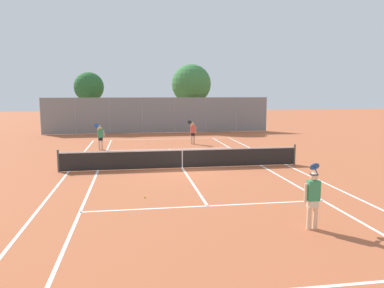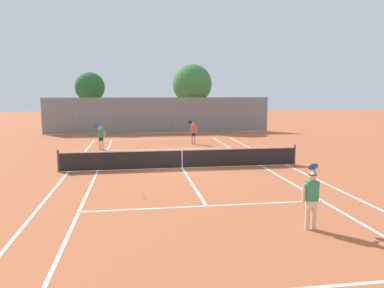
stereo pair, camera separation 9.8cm
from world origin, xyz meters
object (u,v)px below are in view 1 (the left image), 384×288
Objects in this scene: player_far_right at (193,132)px; loose_tennis_ball_0 at (147,143)px; loose_tennis_ball_1 at (87,163)px; loose_tennis_ball_3 at (159,142)px; loose_tennis_ball_4 at (234,151)px; loose_tennis_ball_2 at (145,197)px; tennis_net at (182,158)px; player_far_left at (100,136)px; tree_behind_left at (90,88)px; tree_behind_right at (191,85)px; player_near_side at (313,197)px.

loose_tennis_ball_0 is at bearing 168.27° from player_far_right.
loose_tennis_ball_1 is 8.86m from loose_tennis_ball_3.
loose_tennis_ball_2 is at bearing -121.62° from loose_tennis_ball_4.
tennis_net is 6.76× the size of player_far_left.
loose_tennis_ball_4 is 18.25m from tree_behind_left.
player_far_left is 12.17m from loose_tennis_ball_2.
tennis_net is 9.62m from loose_tennis_ball_3.
tree_behind_right reaches higher than loose_tennis_ball_2.
tree_behind_left is at bearing 100.22° from loose_tennis_ball_2.
tennis_net reaches higher than loose_tennis_ball_1.
loose_tennis_ball_2 is at bearing -92.69° from loose_tennis_ball_0.
loose_tennis_ball_0 is at bearing -62.99° from tree_behind_left.
player_far_right is 4.46m from loose_tennis_ball_4.
player_near_side is at bearing -78.10° from loose_tennis_ball_0.
tree_behind_left reaches higher than loose_tennis_ball_3.
loose_tennis_ball_0 is (3.15, 2.43, -0.89)m from player_far_left.
player_far_right is 3.48m from loose_tennis_ball_0.
loose_tennis_ball_1 is 0.01× the size of tree_behind_left.
loose_tennis_ball_4 is 0.01× the size of tree_behind_left.
player_far_left reaches higher than loose_tennis_ball_2.
player_near_side is at bearing -74.67° from tennis_net.
loose_tennis_ball_3 is 10.69m from tree_behind_right.
player_far_left is (-4.53, 6.79, 0.42)m from tennis_net.
tennis_net is 181.82× the size of loose_tennis_ball_4.
loose_tennis_ball_1 is (-4.84, 1.89, -0.48)m from tennis_net.
loose_tennis_ball_4 is at bearing -62.06° from player_far_right.
player_near_side is 17.19m from player_far_left.
tennis_net reaches higher than loose_tennis_ball_3.
loose_tennis_ball_3 is at bearing 34.74° from player_far_left.
loose_tennis_ball_1 is at bearing -84.78° from tree_behind_left.
loose_tennis_ball_0 is 0.97m from loose_tennis_ball_3.
loose_tennis_ball_2 is 24.93m from tree_behind_left.
player_far_right is 0.31× the size of tree_behind_left.
player_far_right is at bearing -51.75° from tree_behind_left.
tree_behind_right is at bearing 66.64° from loose_tennis_ball_3.
loose_tennis_ball_1 is 1.00× the size of loose_tennis_ball_4.
loose_tennis_ball_1 is 0.01× the size of tree_behind_right.
tennis_net is at bearing -56.30° from player_far_left.
loose_tennis_ball_1 is (-6.75, -6.66, -0.89)m from player_far_right.
loose_tennis_ball_2 is (2.79, -6.97, 0.00)m from loose_tennis_ball_1.
player_far_right is (-0.53, 17.47, 0.00)m from player_near_side.
tree_behind_left is (-5.93, 9.51, 4.14)m from loose_tennis_ball_3.
player_near_side reaches higher than loose_tennis_ball_3.
tennis_net is 181.82× the size of loose_tennis_ball_1.
tree_behind_left is (-6.42, 19.11, 3.66)m from tennis_net.
player_near_side is 26.88× the size of loose_tennis_ball_2.
player_near_side is 26.88× the size of loose_tennis_ball_3.
loose_tennis_ball_1 and loose_tennis_ball_2 have the same top height.
loose_tennis_ball_2 is at bearing 139.52° from player_near_side.
player_near_side is 26.88× the size of loose_tennis_ball_0.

